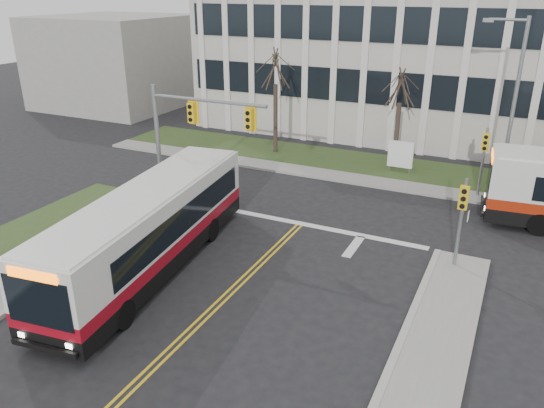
{
  "coord_description": "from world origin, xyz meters",
  "views": [
    {
      "loc": [
        8.72,
        -13.12,
        10.57
      ],
      "look_at": [
        -0.23,
        5.48,
        2.0
      ],
      "focal_mm": 35.0,
      "sensor_mm": 36.0,
      "label": 1
    }
  ],
  "objects": [
    {
      "name": "tree_left",
      "position": [
        -6.0,
        18.0,
        5.51
      ],
      "size": [
        1.8,
        1.8,
        7.7
      ],
      "color": "#42352B",
      "rests_on": "ground"
    },
    {
      "name": "sidewalk_cross",
      "position": [
        5.0,
        15.2,
        0.07
      ],
      "size": [
        44.0,
        1.6,
        0.14
      ],
      "primitive_type": "cube",
      "color": "#9E9B93",
      "rests_on": "ground"
    },
    {
      "name": "streetlight",
      "position": [
        8.03,
        16.2,
        5.19
      ],
      "size": [
        2.15,
        0.25,
        9.2
      ],
      "color": "slate",
      "rests_on": "ground"
    },
    {
      "name": "directory_sign",
      "position": [
        2.5,
        17.5,
        1.17
      ],
      "size": [
        1.5,
        0.12,
        2.0
      ],
      "color": "slate",
      "rests_on": "ground"
    },
    {
      "name": "mast_arm_signal",
      "position": [
        -5.62,
        7.16,
        4.26
      ],
      "size": [
        6.11,
        0.38,
        6.2
      ],
      "color": "slate",
      "rests_on": "ground"
    },
    {
      "name": "tree_mid",
      "position": [
        2.0,
        18.2,
        4.88
      ],
      "size": [
        1.8,
        1.8,
        6.82
      ],
      "color": "#42352B",
      "rests_on": "ground"
    },
    {
      "name": "building_lawn",
      "position": [
        5.0,
        18.0,
        0.06
      ],
      "size": [
        44.0,
        5.0,
        0.12
      ],
      "primitive_type": "cube",
      "color": "#32481F",
      "rests_on": "ground"
    },
    {
      "name": "signal_pole_near",
      "position": [
        7.2,
        6.9,
        2.5
      ],
      "size": [
        0.34,
        0.39,
        3.8
      ],
      "color": "slate",
      "rests_on": "ground"
    },
    {
      "name": "building_annex",
      "position": [
        -26.0,
        26.0,
        4.0
      ],
      "size": [
        12.0,
        12.0,
        8.0
      ],
      "primitive_type": "cube",
      "color": "#9E9B93",
      "rests_on": "ground"
    },
    {
      "name": "office_building",
      "position": [
        5.0,
        30.0,
        6.0
      ],
      "size": [
        40.0,
        16.0,
        12.0
      ],
      "primitive_type": "cube",
      "color": "beige",
      "rests_on": "ground"
    },
    {
      "name": "signal_pole_far",
      "position": [
        7.2,
        15.4,
        2.5
      ],
      "size": [
        0.34,
        0.39,
        3.8
      ],
      "color": "slate",
      "rests_on": "ground"
    },
    {
      "name": "bus_main",
      "position": [
        -3.75,
        1.71,
        1.62
      ],
      "size": [
        4.12,
        12.41,
        3.25
      ],
      "primitive_type": null,
      "rotation": [
        0.0,
        0.0,
        0.12
      ],
      "color": "silver",
      "rests_on": "ground"
    },
    {
      "name": "ground",
      "position": [
        0.0,
        0.0,
        0.0
      ],
      "size": [
        120.0,
        120.0,
        0.0
      ],
      "primitive_type": "plane",
      "color": "black",
      "rests_on": "ground"
    }
  ]
}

